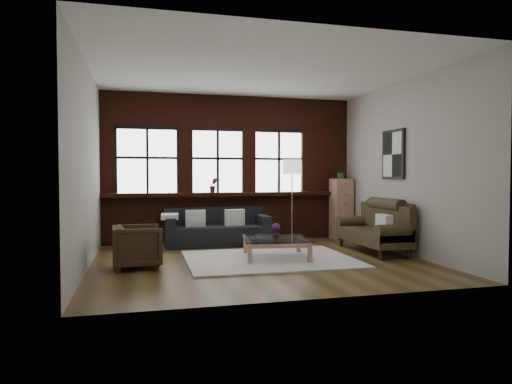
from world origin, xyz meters
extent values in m
plane|color=#4B381B|center=(0.00, 0.00, 0.00)|extent=(5.50, 5.50, 0.00)
plane|color=white|center=(0.00, 0.00, 3.20)|extent=(5.50, 5.50, 0.00)
plane|color=#ACA9A0|center=(0.00, 2.50, 1.60)|extent=(5.50, 0.00, 5.50)
plane|color=#ACA9A0|center=(0.00, -2.50, 1.60)|extent=(5.50, 0.00, 5.50)
plane|color=#ACA9A0|center=(-2.75, 0.00, 1.60)|extent=(0.00, 5.00, 5.00)
plane|color=#ACA9A0|center=(2.75, 0.00, 1.60)|extent=(0.00, 5.00, 5.00)
cube|color=#471C10|center=(0.00, 2.35, 1.04)|extent=(5.50, 0.30, 0.08)
cube|color=beige|center=(0.19, 0.02, 0.02)|extent=(2.85, 2.25, 0.03)
cube|color=silver|center=(-0.87, 1.80, 0.58)|extent=(0.41, 0.17, 0.34)
cube|color=silver|center=(-0.05, 1.80, 0.58)|extent=(0.41, 0.19, 0.34)
cube|color=silver|center=(2.22, -0.25, 0.59)|extent=(0.15, 0.38, 0.34)
imported|color=#2D2316|center=(-2.00, -0.12, 0.34)|extent=(0.78, 0.76, 0.68)
imported|color=#B2B2B2|center=(0.33, 0.11, 0.44)|extent=(0.18, 0.18, 0.15)
sphere|color=#4E1B50|center=(0.33, 0.11, 0.54)|extent=(0.16, 0.16, 0.16)
cube|color=tan|center=(2.49, 2.11, 0.69)|extent=(0.42, 0.42, 1.38)
imported|color=#2D5923|center=(2.49, 2.11, 1.54)|extent=(0.32, 0.29, 0.32)
imported|color=#4E1B50|center=(-0.42, 2.32, 1.24)|extent=(0.18, 0.15, 0.32)
camera|label=1|loc=(-1.96, -7.46, 1.45)|focal=32.00mm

